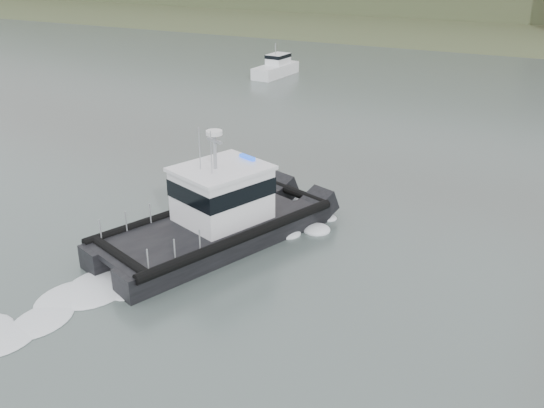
{
  "coord_description": "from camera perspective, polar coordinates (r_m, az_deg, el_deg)",
  "views": [
    {
      "loc": [
        13.97,
        -16.7,
        13.89
      ],
      "look_at": [
        1.7,
        7.01,
        2.4
      ],
      "focal_mm": 40.0,
      "sensor_mm": 36.0,
      "label": 1
    }
  ],
  "objects": [
    {
      "name": "patrol_boat",
      "position": [
        30.25,
        -5.23,
        -0.97
      ],
      "size": [
        8.42,
        13.19,
        6.02
      ],
      "rotation": [
        0.0,
        0.0,
        -0.34
      ],
      "color": "black",
      "rests_on": "ground"
    },
    {
      "name": "ground",
      "position": [
        25.82,
        -10.72,
        -9.71
      ],
      "size": [
        400.0,
        400.0,
        0.0
      ],
      "primitive_type": "plane",
      "color": "#4C5A54",
      "rests_on": "ground"
    },
    {
      "name": "motorboat",
      "position": [
        70.66,
        0.4,
        12.73
      ],
      "size": [
        2.74,
        7.03,
        3.79
      ],
      "rotation": [
        0.0,
        0.0,
        -0.06
      ],
      "color": "white",
      "rests_on": "ground"
    }
  ]
}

